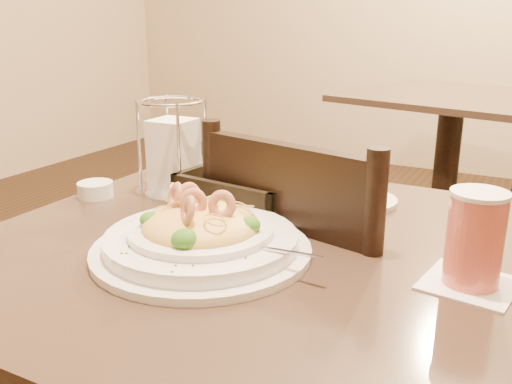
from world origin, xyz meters
The scene contains 9 objects.
main_table centered at (0.00, 0.00, 0.52)m, with size 0.90×0.90×0.76m.
background_table centered at (-0.03, 2.08, 0.52)m, with size 1.07×1.07×0.76m.
dining_chair_near centered at (0.05, 0.21, 0.50)m, with size 0.50×0.50×0.93m.
pasta_bowl centered at (-0.04, -0.09, 0.79)m, with size 0.39×0.35×0.11m.
drink_glass centered at (0.35, 0.00, 0.83)m, with size 0.14×0.14×0.14m.
bread_basket centered at (-0.09, 0.17, 0.78)m, with size 0.26×0.22×0.07m.
napkin_caddy centered at (-0.26, 0.15, 0.84)m, with size 0.13×0.13×0.20m.
side_plate centered at (0.09, 0.28, 0.76)m, with size 0.16×0.16×0.01m, color white.
butter_ramekin centered at (-0.40, 0.06, 0.77)m, with size 0.07×0.07×0.03m, color white.
Camera 1 is at (0.43, -0.79, 1.13)m, focal length 40.00 mm.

